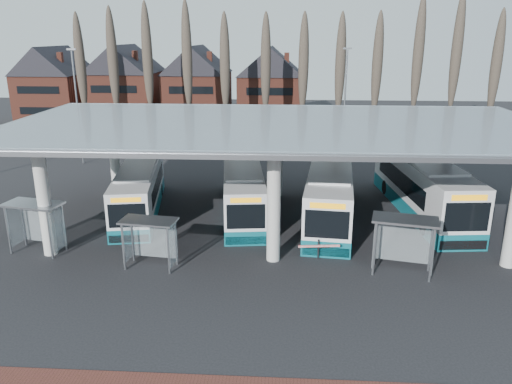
# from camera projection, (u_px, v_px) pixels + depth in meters

# --- Properties ---
(ground) EXTENTS (140.00, 140.00, 0.00)m
(ground) POSITION_uv_depth(u_px,v_px,m) (272.00, 282.00, 23.88)
(ground) COLOR black
(ground) RESTS_ON ground
(station_canopy) EXTENTS (32.00, 16.00, 6.34)m
(station_canopy) POSITION_uv_depth(u_px,v_px,m) (277.00, 133.00, 29.77)
(station_canopy) COLOR #BAB9B5
(station_canopy) RESTS_ON ground
(poplar_row) EXTENTS (45.10, 1.10, 14.50)m
(poplar_row) POSITION_uv_depth(u_px,v_px,m) (282.00, 60.00, 52.63)
(poplar_row) COLOR #473D33
(poplar_row) RESTS_ON ground
(townhouse_row) EXTENTS (36.80, 10.30, 12.25)m
(townhouse_row) POSITION_uv_depth(u_px,v_px,m) (162.00, 78.00, 64.86)
(townhouse_row) COLOR brown
(townhouse_row) RESTS_ON ground
(lamp_post_a) EXTENTS (0.80, 0.16, 10.17)m
(lamp_post_a) POSITION_uv_depth(u_px,v_px,m) (77.00, 105.00, 44.24)
(lamp_post_a) COLOR slate
(lamp_post_a) RESTS_ON ground
(lamp_post_b) EXTENTS (0.80, 0.16, 10.17)m
(lamp_post_b) POSITION_uv_depth(u_px,v_px,m) (345.00, 101.00, 46.66)
(lamp_post_b) COLOR slate
(lamp_post_b) RESTS_ON ground
(bus_0) EXTENTS (4.16, 11.34, 3.08)m
(bus_0) POSITION_uv_depth(u_px,v_px,m) (139.00, 190.00, 33.07)
(bus_0) COLOR silver
(bus_0) RESTS_ON ground
(bus_1) EXTENTS (3.75, 11.62, 3.17)m
(bus_1) POSITION_uv_depth(u_px,v_px,m) (243.00, 190.00, 32.97)
(bus_1) COLOR silver
(bus_1) RESTS_ON ground
(bus_2) EXTENTS (3.90, 12.53, 3.42)m
(bus_2) POSITION_uv_depth(u_px,v_px,m) (330.00, 194.00, 31.81)
(bus_2) COLOR silver
(bus_2) RESTS_ON ground
(bus_3) EXTENTS (4.08, 13.28, 3.63)m
(bus_3) POSITION_uv_depth(u_px,v_px,m) (422.00, 186.00, 32.99)
(bus_3) COLOR silver
(bus_3) RESTS_ON ground
(shelter_0) EXTENTS (3.25, 2.07, 2.80)m
(shelter_0) POSITION_uv_depth(u_px,v_px,m) (36.00, 216.00, 26.74)
(shelter_0) COLOR gray
(shelter_0) RESTS_ON ground
(shelter_1) EXTENTS (2.91, 1.72, 2.56)m
(shelter_1) POSITION_uv_depth(u_px,v_px,m) (150.00, 232.00, 25.00)
(shelter_1) COLOR gray
(shelter_1) RESTS_ON ground
(shelter_2) EXTENTS (3.36, 2.18, 2.88)m
(shelter_2) POSITION_uv_depth(u_px,v_px,m) (404.00, 233.00, 24.31)
(shelter_2) COLOR gray
(shelter_2) RESTS_ON ground
(barrier) EXTENTS (2.15, 0.70, 1.07)m
(barrier) POSITION_uv_depth(u_px,v_px,m) (319.00, 247.00, 25.78)
(barrier) COLOR black
(barrier) RESTS_ON ground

